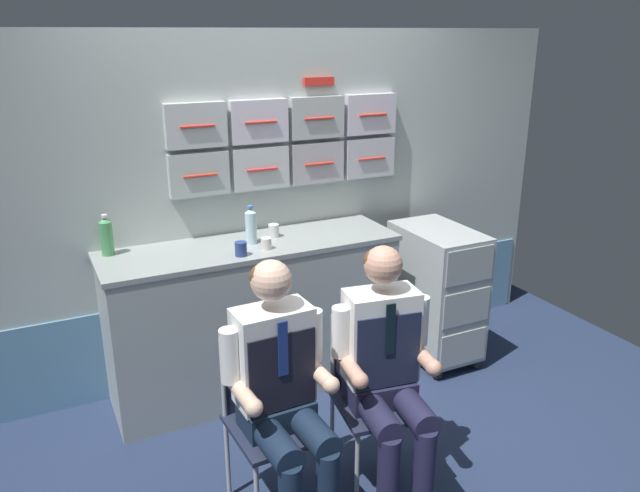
% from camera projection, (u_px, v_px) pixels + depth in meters
% --- Properties ---
extents(ground, '(4.80, 4.80, 0.04)m').
position_uv_depth(ground, '(375.00, 481.00, 3.15)').
color(ground, '#212D4A').
extents(galley_bulkhead, '(4.20, 0.14, 2.15)m').
position_uv_depth(galley_bulkhead, '(270.00, 208.00, 3.96)').
color(galley_bulkhead, '#B0BBB5').
rests_on(galley_bulkhead, ground).
extents(galley_counter, '(1.76, 0.53, 0.95)m').
position_uv_depth(galley_counter, '(254.00, 317.00, 3.82)').
color(galley_counter, '#9BA3A2').
rests_on(galley_counter, ground).
extents(service_trolley, '(0.40, 0.65, 0.91)m').
position_uv_depth(service_trolley, '(436.00, 290.00, 4.17)').
color(service_trolley, black).
rests_on(service_trolley, ground).
extents(folding_chair_left, '(0.42, 0.42, 0.85)m').
position_uv_depth(folding_chair_left, '(268.00, 400.00, 2.86)').
color(folding_chair_left, '#A8AAAF').
rests_on(folding_chair_left, ground).
extents(crew_member_left, '(0.48, 0.59, 1.24)m').
position_uv_depth(crew_member_left, '(282.00, 389.00, 2.68)').
color(crew_member_left, black).
rests_on(crew_member_left, ground).
extents(folding_chair_center, '(0.46, 0.46, 0.85)m').
position_uv_depth(folding_chair_center, '(373.00, 378.00, 3.05)').
color(folding_chair_center, '#A8AAAF').
rests_on(folding_chair_center, ground).
extents(crew_member_center, '(0.48, 0.62, 1.23)m').
position_uv_depth(crew_member_center, '(387.00, 367.00, 2.85)').
color(crew_member_center, black).
rests_on(crew_member_center, ground).
extents(sparkling_bottle_green, '(0.07, 0.07, 0.23)m').
position_uv_depth(sparkling_bottle_green, '(251.00, 226.00, 3.63)').
color(sparkling_bottle_green, silver).
rests_on(sparkling_bottle_green, galley_counter).
extents(water_bottle_blue_cap, '(0.07, 0.07, 0.23)m').
position_uv_depth(water_bottle_blue_cap, '(106.00, 236.00, 3.44)').
color(water_bottle_blue_cap, '#4B9A5B').
rests_on(water_bottle_blue_cap, galley_counter).
extents(espresso_cup_small, '(0.06, 0.06, 0.07)m').
position_uv_depth(espresso_cup_small, '(266.00, 243.00, 3.56)').
color(espresso_cup_small, silver).
rests_on(espresso_cup_small, galley_counter).
extents(paper_cup_tan, '(0.06, 0.06, 0.08)m').
position_uv_depth(paper_cup_tan, '(274.00, 230.00, 3.77)').
color(paper_cup_tan, silver).
rests_on(paper_cup_tan, galley_counter).
extents(coffee_cup_spare, '(0.07, 0.07, 0.08)m').
position_uv_depth(coffee_cup_spare, '(241.00, 249.00, 3.45)').
color(coffee_cup_spare, navy).
rests_on(coffee_cup_spare, galley_counter).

